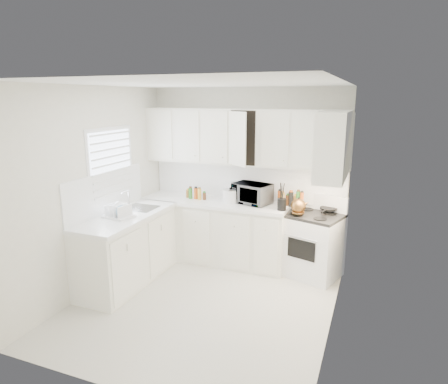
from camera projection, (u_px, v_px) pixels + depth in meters
The scene contains 36 objects.
floor at pixel (203, 304), 4.81m from camera, with size 3.20×3.20×0.00m, color silver.
ceiling at pixel (200, 83), 4.20m from camera, with size 3.20×3.20×0.00m, color white.
wall_back at pixel (246, 176), 5.96m from camera, with size 3.00×3.00×0.00m, color white.
wall_front at pixel (116, 250), 3.06m from camera, with size 3.00×3.00×0.00m, color white.
wall_left at pixel (95, 190), 5.04m from camera, with size 3.20×3.20×0.00m, color white.
wall_right at pixel (337, 215), 3.97m from camera, with size 3.20×3.20×0.00m, color white.
window_blinds at pixel (112, 167), 5.29m from camera, with size 0.06×0.96×1.06m, color white, non-canonical shape.
lower_cabinets_back at pixel (215, 232), 6.02m from camera, with size 2.22×0.60×0.90m, color white, non-canonical shape.
lower_cabinets_left at pixel (128, 250), 5.31m from camera, with size 0.60×1.60×0.90m, color white, non-canonical shape.
countertop_back at pixel (214, 202), 5.90m from camera, with size 2.24×0.64×0.05m, color white.
countertop_left at pixel (126, 216), 5.20m from camera, with size 0.64×1.62×0.05m, color white.
backsplash_back at pixel (245, 181), 5.96m from camera, with size 2.98×0.02×0.55m, color white.
backsplash_left at pixel (106, 192), 5.23m from camera, with size 0.02×1.60×0.55m, color white.
upper_cabinets_back at pixel (242, 164), 5.76m from camera, with size 3.00×0.33×0.80m, color white, non-canonical shape.
upper_cabinets_right at pixel (331, 179), 4.73m from camera, with size 0.33×0.90×0.80m, color white, non-canonical shape.
sink at pixel (141, 200), 5.48m from camera, with size 0.42×0.38×0.30m, color gray, non-canonical shape.
stove at pixel (312, 237), 5.47m from camera, with size 0.75×0.61×1.15m, color white, non-canonical shape.
tea_kettle at pixel (298, 205), 5.28m from camera, with size 0.25×0.21×0.23m, color brown, non-canonical shape.
frying_pan at pixel (329, 208), 5.46m from camera, with size 0.24×0.40×0.04m, color black, non-canonical shape.
microwave at pixel (252, 191), 5.72m from camera, with size 0.53×0.29×0.36m, color gray.
rice_cooker at pixel (230, 195), 5.78m from camera, with size 0.22×0.22×0.22m, color white, non-canonical shape.
paper_towel at pixel (234, 190), 5.99m from camera, with size 0.12×0.12×0.27m, color white.
utensil_crock at pixel (282, 196), 5.35m from camera, with size 0.13×0.13×0.39m, color black, non-canonical shape.
dish_rack at pixel (118, 210), 5.06m from camera, with size 0.37×0.27×0.20m, color white, non-canonical shape.
spice_left_0 at pixel (190, 192), 6.16m from camera, with size 0.06×0.06×0.13m, color #925F27.
spice_left_1 at pixel (192, 194), 6.05m from camera, with size 0.06×0.06×0.13m, color #2C7326.
spice_left_2 at pixel (199, 193), 6.11m from camera, with size 0.06×0.06×0.13m, color #CB561B.
spice_left_3 at pixel (201, 195), 6.00m from camera, with size 0.06×0.06×0.13m, color gold.
spice_left_4 at pixel (208, 194), 6.05m from camera, with size 0.06×0.06×0.13m, color #5A3319.
sauce_right_0 at pixel (281, 198), 5.68m from camera, with size 0.06×0.06×0.19m, color #CB561B.
sauce_right_1 at pixel (283, 199), 5.61m from camera, with size 0.06×0.06×0.19m, color gold.
sauce_right_2 at pixel (288, 198), 5.64m from camera, with size 0.06×0.06×0.19m, color #5A3319.
sauce_right_3 at pixel (291, 200), 5.57m from camera, with size 0.06×0.06×0.19m, color black.
sauce_right_4 at pixel (296, 199), 5.60m from camera, with size 0.06×0.06×0.19m, color #925F27.
sauce_right_5 at pixel (299, 201), 5.53m from camera, with size 0.06×0.06×0.19m, color #2C7326.
sauce_right_6 at pixel (304, 200), 5.56m from camera, with size 0.06×0.06×0.19m, color #CB561B.
Camera 1 is at (1.83, -3.96, 2.45)m, focal length 31.63 mm.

